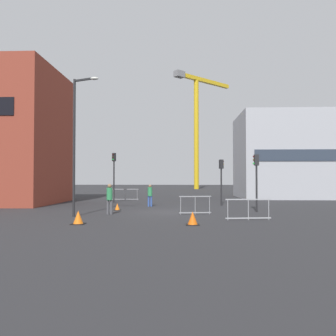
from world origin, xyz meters
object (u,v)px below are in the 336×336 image
streetlamp_tall (77,136)px  traffic_cone_orange (117,207)px  traffic_light_island (114,170)px  traffic_cone_striped (193,219)px  traffic_cone_on_verge (78,218)px  traffic_light_near (256,173)px  pedestrian_walking (150,194)px  construction_crane (197,115)px  traffic_light_crosswalk (221,174)px  pedestrian_waiting (110,197)px

streetlamp_tall → traffic_cone_orange: bearing=68.6°
traffic_light_island → traffic_cone_orange: (1.57, -6.71, -2.64)m
traffic_cone_striped → traffic_cone_on_verge: bearing=179.5°
traffic_light_island → traffic_light_near: 12.90m
traffic_light_near → traffic_cone_orange: traffic_light_near is taller
streetlamp_tall → traffic_cone_striped: (6.31, -3.00, -4.16)m
streetlamp_tall → pedestrian_walking: size_ratio=4.68×
pedestrian_walking → construction_crane: bearing=82.5°
construction_crane → traffic_light_crosswalk: 39.83m
streetlamp_tall → traffic_cone_on_verge: size_ratio=12.18×
traffic_light_island → traffic_cone_striped: bearing=-65.0°
traffic_light_island → pedestrian_waiting: (1.60, -9.31, -1.80)m
traffic_light_crosswalk → traffic_cone_striped: 11.37m
traffic_light_island → pedestrian_walking: traffic_light_island is taller
traffic_light_near → traffic_cone_orange: bearing=175.4°
traffic_cone_orange → pedestrian_waiting: bearing=-89.3°
traffic_light_island → traffic_cone_orange: bearing=-76.8°
traffic_cone_on_verge → traffic_cone_orange: bearing=85.6°
pedestrian_walking → traffic_light_near: bearing=-28.1°
streetlamp_tall → pedestrian_walking: (3.41, 6.99, -3.50)m
traffic_light_island → traffic_cone_on_verge: 13.85m
traffic_cone_on_verge → traffic_cone_striped: size_ratio=1.02×
traffic_light_near → pedestrian_walking: 8.18m
traffic_light_island → traffic_cone_striped: (6.34, -13.62, -2.56)m
traffic_cone_on_verge → traffic_cone_striped: 5.30m
streetlamp_tall → traffic_light_crosswalk: streetlamp_tall is taller
construction_crane → traffic_light_island: size_ratio=4.99×
construction_crane → traffic_cone_orange: construction_crane is taller
pedestrian_walking → pedestrian_waiting: 5.97m
traffic_light_island → traffic_light_near: (10.54, -7.42, -0.39)m
traffic_cone_striped → traffic_light_near: bearing=55.9°
traffic_light_near → pedestrian_waiting: bearing=-168.1°
traffic_light_crosswalk → pedestrian_waiting: size_ratio=1.98×
traffic_light_crosswalk → traffic_light_near: bearing=-70.3°
traffic_cone_striped → pedestrian_walking: bearing=106.2°
traffic_light_crosswalk → traffic_cone_on_verge: 13.53m
traffic_light_island → traffic_cone_orange: size_ratio=9.41×
pedestrian_walking → traffic_light_island: bearing=133.5°
streetlamp_tall → traffic_light_near: bearing=16.9°
traffic_light_island → pedestrian_waiting: traffic_light_island is taller
construction_crane → traffic_cone_on_verge: 51.39m
traffic_light_island → pedestrian_waiting: size_ratio=2.38×
construction_crane → traffic_cone_orange: (-7.05, -42.11, -13.67)m
traffic_light_crosswalk → traffic_cone_on_verge: size_ratio=5.64×
pedestrian_waiting → traffic_light_island: bearing=99.8°
streetlamp_tall → pedestrian_waiting: (1.57, 1.31, -3.40)m
pedestrian_walking → traffic_cone_on_verge: size_ratio=2.60×
streetlamp_tall → traffic_cone_on_verge: 5.20m
streetlamp_tall → traffic_cone_orange: 5.98m
traffic_light_near → pedestrian_walking: bearing=151.9°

